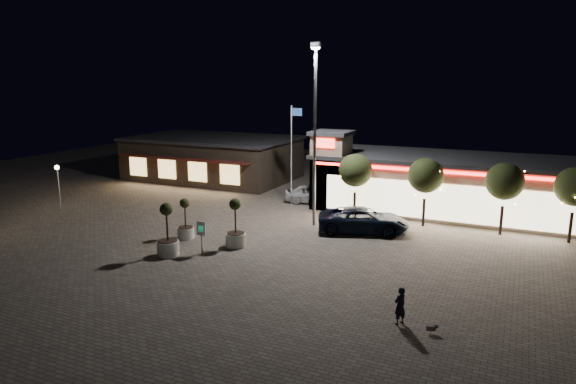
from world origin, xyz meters
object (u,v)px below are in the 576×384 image
at_px(pickup_truck, 363,220).
at_px(white_sedan, 313,194).
at_px(pedestrian, 400,306).
at_px(valet_sign, 201,231).
at_px(planter_left, 186,226).
at_px(planter_mid, 168,239).

relative_size(pickup_truck, white_sedan, 1.34).
relative_size(pickup_truck, pedestrian, 3.69).
bearing_deg(pedestrian, valet_sign, -74.10).
xyz_separation_m(pedestrian, planter_left, (-15.16, 6.12, -0.00)).
height_order(planter_left, valet_sign, planter_left).
relative_size(white_sedan, pedestrian, 2.75).
relative_size(pedestrian, planter_left, 0.62).
height_order(pickup_truck, white_sedan, pickup_truck).
relative_size(pickup_truck, planter_left, 2.28).
distance_m(pickup_truck, valet_sign, 10.98).
bearing_deg(planter_left, pickup_truck, 31.29).
xyz_separation_m(pickup_truck, planter_left, (-9.97, -6.06, -0.02)).
bearing_deg(valet_sign, planter_mid, -147.33).
bearing_deg(valet_sign, pedestrian, -17.84).
distance_m(planter_mid, valet_sign, 1.97).
distance_m(pedestrian, valet_sign, 13.16).
bearing_deg(planter_mid, planter_left, 107.98).
xyz_separation_m(pickup_truck, white_sedan, (-6.18, 6.23, -0.07)).
xyz_separation_m(planter_left, valet_sign, (2.64, -2.09, 0.55)).
relative_size(planter_left, valet_sign, 1.35).
bearing_deg(white_sedan, pickup_truck, -144.41).
height_order(pickup_truck, planter_left, planter_left).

